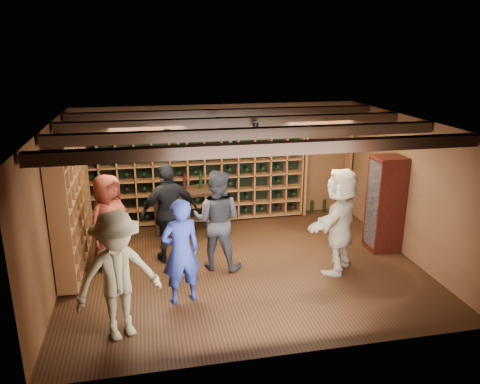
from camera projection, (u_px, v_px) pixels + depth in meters
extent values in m
plane|color=#331B0E|center=(243.00, 266.00, 8.14)|extent=(6.00, 6.00, 0.00)
plane|color=brown|center=(219.00, 163.00, 10.10)|extent=(6.00, 0.00, 6.00)
plane|color=brown|center=(288.00, 263.00, 5.43)|extent=(6.00, 0.00, 6.00)
plane|color=brown|center=(52.00, 210.00, 7.19)|extent=(0.00, 5.00, 5.00)
plane|color=brown|center=(407.00, 187.00, 8.34)|extent=(0.00, 5.00, 5.00)
plane|color=black|center=(243.00, 123.00, 7.39)|extent=(6.00, 6.00, 0.00)
cube|color=black|center=(269.00, 149.00, 5.92)|extent=(5.90, 0.18, 0.16)
cube|color=black|center=(250.00, 133.00, 6.94)|extent=(5.90, 0.18, 0.16)
cube|color=black|center=(236.00, 122.00, 7.97)|extent=(5.90, 0.18, 0.16)
cube|color=black|center=(225.00, 113.00, 9.00)|extent=(5.90, 0.18, 0.16)
cylinder|color=black|center=(167.00, 132.00, 7.19)|extent=(0.10, 0.10, 0.10)
cylinder|color=black|center=(256.00, 125.00, 7.85)|extent=(0.10, 0.10, 0.10)
cylinder|color=black|center=(333.00, 130.00, 7.41)|extent=(0.10, 0.10, 0.10)
cylinder|color=black|center=(219.00, 119.00, 8.50)|extent=(0.10, 0.10, 0.10)
cube|color=brown|center=(196.00, 170.00, 9.87)|extent=(4.65, 0.30, 2.20)
cube|color=black|center=(196.00, 170.00, 9.87)|extent=(4.56, 0.02, 2.16)
cube|color=brown|center=(72.00, 199.00, 8.02)|extent=(0.30, 2.65, 2.20)
cube|color=black|center=(72.00, 199.00, 8.02)|extent=(0.29, 0.02, 2.16)
cube|color=brown|center=(328.00, 133.00, 10.21)|extent=(1.15, 0.32, 0.04)
cube|color=brown|center=(348.00, 172.00, 10.59)|extent=(0.05, 0.28, 1.85)
cube|color=brown|center=(304.00, 174.00, 10.39)|extent=(0.05, 0.28, 1.85)
cube|color=tan|center=(311.00, 128.00, 10.10)|extent=(0.40, 0.30, 0.20)
cube|color=tan|center=(331.00, 127.00, 10.19)|extent=(0.40, 0.30, 0.20)
cube|color=tan|center=(346.00, 126.00, 10.25)|extent=(0.40, 0.30, 0.20)
cube|color=#390F0B|center=(381.00, 246.00, 8.83)|extent=(0.55, 0.50, 0.10)
cube|color=#390F0B|center=(385.00, 203.00, 8.58)|extent=(0.55, 0.50, 1.70)
cube|color=white|center=(372.00, 204.00, 8.53)|extent=(0.01, 0.46, 1.60)
cube|color=#390F0B|center=(385.00, 203.00, 8.58)|extent=(0.50, 0.44, 0.02)
sphere|color=#59260C|center=(385.00, 198.00, 8.54)|extent=(0.18, 0.18, 0.18)
imported|color=navy|center=(181.00, 252.00, 6.80)|extent=(0.66, 0.51, 1.61)
imported|color=black|center=(217.00, 220.00, 7.86)|extent=(1.03, 0.93, 1.73)
imported|color=maroon|center=(109.00, 222.00, 7.88)|extent=(0.94, 0.95, 1.65)
imported|color=black|center=(169.00, 213.00, 8.11)|extent=(1.12, 0.69, 1.77)
imported|color=gray|center=(118.00, 276.00, 5.94)|extent=(1.28, 1.02, 1.74)
imported|color=tan|center=(340.00, 220.00, 7.76)|extent=(1.51, 1.59, 1.79)
cube|color=black|center=(188.00, 192.00, 9.07)|extent=(1.40, 0.87, 0.05)
cube|color=black|center=(162.00, 224.00, 8.77)|extent=(0.08, 0.08, 0.93)
cube|color=black|center=(222.00, 216.00, 9.19)|extent=(0.08, 0.08, 0.93)
cube|color=black|center=(156.00, 215.00, 9.25)|extent=(0.08, 0.08, 0.93)
cube|color=black|center=(213.00, 207.00, 9.67)|extent=(0.08, 0.08, 0.93)
cylinder|color=black|center=(171.00, 185.00, 8.96)|extent=(0.07, 0.07, 0.28)
cylinder|color=black|center=(185.00, 183.00, 9.05)|extent=(0.07, 0.07, 0.28)
cylinder|color=black|center=(201.00, 181.00, 9.17)|extent=(0.07, 0.07, 0.28)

